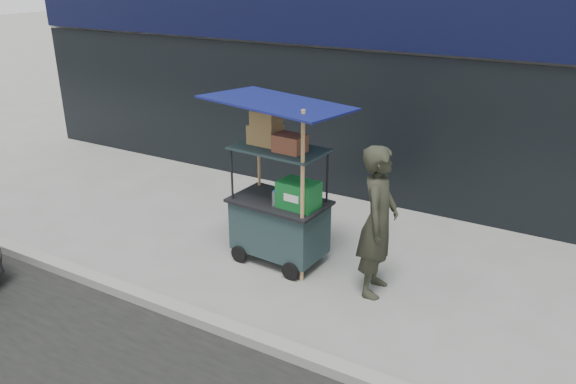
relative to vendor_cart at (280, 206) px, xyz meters
The scene contains 4 objects.
ground 1.85m from the vendor_cart, 60.13° to the right, with size 80.00×80.00×0.00m, color slate.
curb 1.99m from the vendor_cart, 63.20° to the right, with size 80.00×0.18×0.12m, color gray.
vendor_cart is the anchor object (origin of this frame).
vendor_man 1.36m from the vendor_cart, ahead, with size 0.66×0.43×1.81m, color #27281D.
Camera 1 is at (2.51, -4.16, 3.62)m, focal length 35.00 mm.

